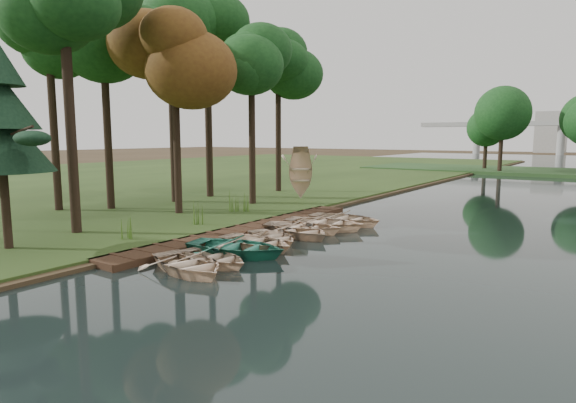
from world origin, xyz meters
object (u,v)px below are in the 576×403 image
Objects in this scene: rowboat_1 at (212,256)px; rowboat_2 at (236,245)px; boardwalk at (248,230)px; stored_rowboat at (300,193)px; rowboat_0 at (188,262)px.

rowboat_1 is 1.50m from rowboat_2.
rowboat_2 is (2.60, -3.87, 0.31)m from boardwalk.
boardwalk is at bearing -115.12° from stored_rowboat.
stored_rowboat is (-6.63, 15.78, 0.29)m from rowboat_1.
rowboat_0 is at bearing -66.98° from boardwalk.
rowboat_1 is 0.81× the size of rowboat_2.
rowboat_1 is 0.89× the size of stored_rowboat.
rowboat_2 is (-0.17, 2.65, 0.04)m from rowboat_0.
boardwalk is 7.09m from rowboat_0.
stored_rowboat reaches higher than rowboat_0.
rowboat_1 is at bearing -62.92° from boardwalk.
rowboat_0 is at bearing 172.24° from rowboat_2.
rowboat_2 reaches higher than rowboat_1.
rowboat_2 is 1.10× the size of stored_rowboat.
rowboat_1 is (-0.03, 1.15, -0.04)m from rowboat_0.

